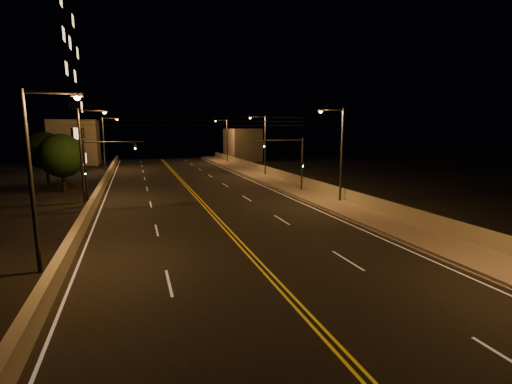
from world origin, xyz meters
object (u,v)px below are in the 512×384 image
object	(u,v)px
streetlight_3	(226,138)
streetlight_5	(84,149)
streetlight_4	(37,169)
streetlight_1	(339,149)
tree_1	(46,151)
streetlight_2	(263,141)
traffic_signal_left	(98,164)
tree_0	(62,156)
streetlight_6	(105,140)
traffic_signal_right	(293,158)

from	to	relation	value
streetlight_3	streetlight_5	world-z (taller)	same
streetlight_4	streetlight_5	size ratio (longest dim) A/B	1.00
streetlight_1	tree_1	bearing A→B (deg)	139.84
streetlight_2	traffic_signal_left	bearing A→B (deg)	-145.75
traffic_signal_left	tree_0	size ratio (longest dim) A/B	0.93
streetlight_6	streetlight_1	bearing A→B (deg)	-58.67
traffic_signal_left	streetlight_1	bearing A→B (deg)	-17.54
tree_0	tree_1	world-z (taller)	tree_1
streetlight_1	traffic_signal_left	distance (m)	21.29
traffic_signal_right	tree_0	distance (m)	24.23
tree_1	traffic_signal_left	bearing A→B (deg)	-66.44
streetlight_4	traffic_signal_right	world-z (taller)	streetlight_4
streetlight_6	traffic_signal_left	distance (m)	28.81
streetlight_3	tree_1	distance (m)	33.70
streetlight_5	tree_0	distance (m)	7.47
streetlight_3	tree_1	size ratio (longest dim) A/B	1.35
tree_0	tree_1	distance (m)	9.48
streetlight_1	streetlight_2	world-z (taller)	same
streetlight_1	streetlight_5	xyz separation A→B (m)	(-21.41, 7.65, 0.00)
streetlight_4	streetlight_6	world-z (taller)	same
traffic_signal_left	tree_0	distance (m)	9.02
traffic_signal_right	tree_1	world-z (taller)	tree_1
streetlight_4	tree_0	xyz separation A→B (m)	(-3.01, 24.20, -1.03)
streetlight_3	streetlight_4	size ratio (longest dim) A/B	1.00
streetlight_2	tree_0	size ratio (longest dim) A/B	1.37
streetlight_5	tree_1	distance (m)	16.89
streetlight_4	traffic_signal_left	bearing A→B (deg)	85.96
streetlight_4	streetlight_3	bearing A→B (deg)	67.77
streetlight_3	tree_1	xyz separation A→B (m)	(-27.64, -19.26, -0.96)
traffic_signal_right	streetlight_4	bearing A→B (deg)	-140.81
streetlight_5	traffic_signal_right	xyz separation A→B (m)	(19.86, -1.25, -1.26)
tree_1	streetlight_4	bearing A→B (deg)	-79.34
streetlight_3	tree_0	distance (m)	37.29
streetlight_1	tree_0	world-z (taller)	streetlight_1
streetlight_3	streetlight_4	xyz separation A→B (m)	(-21.41, -52.37, 0.00)
tree_1	traffic_signal_right	bearing A→B (deg)	-32.95
traffic_signal_right	tree_0	world-z (taller)	tree_0
streetlight_4	traffic_signal_left	size ratio (longest dim) A/B	1.47
traffic_signal_left	tree_0	bearing A→B (deg)	117.42
streetlight_2	streetlight_5	distance (m)	24.81
traffic_signal_left	streetlight_3	bearing A→B (deg)	60.75
tree_1	streetlight_6	bearing A→B (deg)	62.23
streetlight_4	traffic_signal_left	world-z (taller)	streetlight_4
streetlight_2	tree_1	world-z (taller)	streetlight_2
streetlight_1	streetlight_4	distance (m)	23.54
streetlight_2	traffic_signal_left	world-z (taller)	streetlight_2
streetlight_2	tree_0	distance (m)	25.11
streetlight_1	tree_0	xyz separation A→B (m)	(-24.41, 14.41, -1.03)
streetlight_1	traffic_signal_left	bearing A→B (deg)	162.46
streetlight_2	traffic_signal_left	size ratio (longest dim) A/B	1.47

